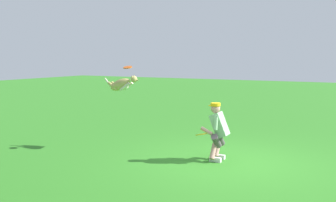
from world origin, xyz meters
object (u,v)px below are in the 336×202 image
(dog, at_px, (122,84))
(frisbee_flying, at_px, (128,67))
(frisbee_held, at_px, (201,134))
(person, at_px, (218,130))

(dog, height_order, frisbee_flying, frisbee_flying)
(frisbee_flying, relative_size, frisbee_held, 0.86)
(dog, distance_m, frisbee_held, 2.61)
(dog, height_order, frisbee_held, dog)
(person, height_order, frisbee_flying, frisbee_flying)
(person, xyz_separation_m, frisbee_held, (0.29, 0.26, -0.09))
(dog, xyz_separation_m, frisbee_flying, (-0.16, -0.02, 0.43))
(frisbee_flying, distance_m, frisbee_held, 2.67)
(dog, distance_m, frisbee_flying, 0.46)
(person, relative_size, dog, 1.29)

